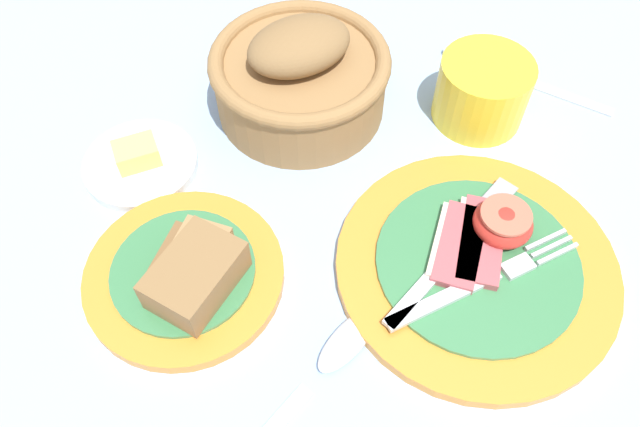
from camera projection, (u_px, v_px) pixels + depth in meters
The scene contains 8 objects.
ground_plane at pixel (391, 298), 0.53m from camera, with size 3.00×3.00×0.00m, color #93B2DB.
breakfast_plate at pixel (478, 261), 0.54m from camera, with size 0.24×0.24×0.04m.
bread_plate at pixel (188, 273), 0.52m from camera, with size 0.17×0.17×0.05m.
sugar_cup at pixel (483, 89), 0.62m from camera, with size 0.09×0.09×0.07m.
bread_basket at pixel (300, 76), 0.62m from camera, with size 0.18×0.18×0.10m.
butter_dish at pixel (140, 162), 0.60m from camera, with size 0.11×0.11×0.03m.
teaspoon_by_saucer at pixel (327, 365), 0.49m from camera, with size 0.16×0.14×0.01m.
teaspoon_near_cup at pixel (495, 68), 0.69m from camera, with size 0.16×0.14×0.01m.
Camera 1 is at (-0.10, -0.23, 0.48)m, focal length 35.00 mm.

